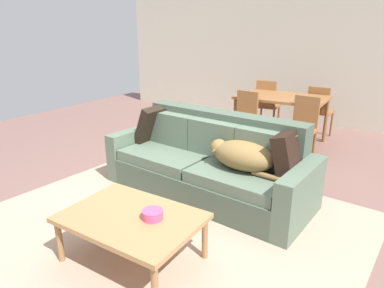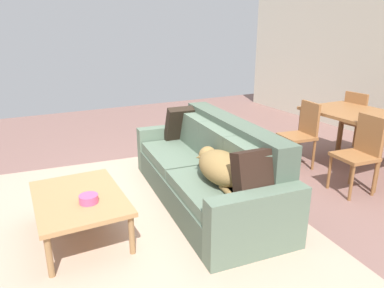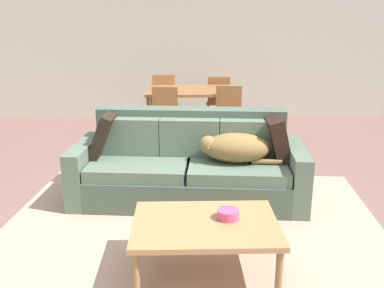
{
  "view_description": "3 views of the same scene",
  "coord_description": "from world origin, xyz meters",
  "px_view_note": "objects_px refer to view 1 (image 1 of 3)",
  "views": [
    {
      "loc": [
        1.94,
        -2.92,
        1.78
      ],
      "look_at": [
        -0.03,
        0.21,
        0.53
      ],
      "focal_mm": 31.68,
      "sensor_mm": 36.0,
      "label": 1
    },
    {
      "loc": [
        3.29,
        -1.62,
        1.83
      ],
      "look_at": [
        -0.01,
        0.09,
        0.61
      ],
      "focal_mm": 33.06,
      "sensor_mm": 36.0,
      "label": 2
    },
    {
      "loc": [
        0.13,
        -4.04,
        1.85
      ],
      "look_at": [
        0.25,
        0.15,
        0.6
      ],
      "focal_mm": 40.44,
      "sensor_mm": 36.0,
      "label": 3
    }
  ],
  "objects_px": {
    "throw_pillow_by_left_arm": "(153,124)",
    "dining_chair_far_left": "(267,103)",
    "throw_pillow_by_right_arm": "(289,155)",
    "dining_chair_near_right": "(302,125)",
    "couch": "(209,164)",
    "dog_on_left_cushion": "(242,155)",
    "coffee_table": "(131,220)",
    "dining_table": "(282,100)",
    "dining_chair_far_right": "(319,109)",
    "dining_chair_near_left": "(243,118)",
    "bowl_on_coffee_table": "(153,214)"
  },
  "relations": [
    {
      "from": "bowl_on_coffee_table",
      "to": "dining_chair_far_right",
      "type": "relative_size",
      "value": 0.18
    },
    {
      "from": "couch",
      "to": "coffee_table",
      "type": "distance_m",
      "value": 1.4
    },
    {
      "from": "dog_on_left_cushion",
      "to": "dining_chair_near_right",
      "type": "relative_size",
      "value": 0.9
    },
    {
      "from": "throw_pillow_by_left_arm",
      "to": "dog_on_left_cushion",
      "type": "bearing_deg",
      "value": -11.41
    },
    {
      "from": "coffee_table",
      "to": "dining_table",
      "type": "relative_size",
      "value": 0.78
    },
    {
      "from": "coffee_table",
      "to": "couch",
      "type": "bearing_deg",
      "value": 93.62
    },
    {
      "from": "throw_pillow_by_right_arm",
      "to": "bowl_on_coffee_table",
      "type": "height_order",
      "value": "throw_pillow_by_right_arm"
    },
    {
      "from": "throw_pillow_by_left_arm",
      "to": "dining_chair_far_right",
      "type": "relative_size",
      "value": 0.53
    },
    {
      "from": "dining_chair_far_right",
      "to": "throw_pillow_by_right_arm",
      "type": "bearing_deg",
      "value": 102.23
    },
    {
      "from": "bowl_on_coffee_table",
      "to": "dining_chair_far_left",
      "type": "relative_size",
      "value": 0.17
    },
    {
      "from": "throw_pillow_by_left_arm",
      "to": "coffee_table",
      "type": "relative_size",
      "value": 0.45
    },
    {
      "from": "bowl_on_coffee_table",
      "to": "dining_chair_near_right",
      "type": "height_order",
      "value": "dining_chair_near_right"
    },
    {
      "from": "dining_table",
      "to": "dining_chair_far_left",
      "type": "relative_size",
      "value": 1.45
    },
    {
      "from": "dining_chair_near_right",
      "to": "dining_chair_far_right",
      "type": "bearing_deg",
      "value": 97.34
    },
    {
      "from": "dining_chair_far_right",
      "to": "couch",
      "type": "bearing_deg",
      "value": 84.34
    },
    {
      "from": "dining_chair_near_left",
      "to": "dining_chair_near_right",
      "type": "height_order",
      "value": "dining_chair_near_right"
    },
    {
      "from": "dog_on_left_cushion",
      "to": "dining_chair_far_right",
      "type": "relative_size",
      "value": 0.91
    },
    {
      "from": "coffee_table",
      "to": "throw_pillow_by_right_arm",
      "type": "bearing_deg",
      "value": 59.24
    },
    {
      "from": "dining_chair_near_right",
      "to": "dining_chair_far_left",
      "type": "height_order",
      "value": "dining_chair_far_left"
    },
    {
      "from": "coffee_table",
      "to": "dining_table",
      "type": "xyz_separation_m",
      "value": [
        -0.0,
        3.62,
        0.34
      ]
    },
    {
      "from": "coffee_table",
      "to": "dining_chair_far_right",
      "type": "distance_m",
      "value": 4.26
    },
    {
      "from": "throw_pillow_by_left_arm",
      "to": "dining_chair_near_left",
      "type": "relative_size",
      "value": 0.53
    },
    {
      "from": "bowl_on_coffee_table",
      "to": "dining_table",
      "type": "relative_size",
      "value": 0.12
    },
    {
      "from": "throw_pillow_by_left_arm",
      "to": "dining_chair_far_left",
      "type": "xyz_separation_m",
      "value": [
        0.53,
        2.65,
        -0.13
      ]
    },
    {
      "from": "couch",
      "to": "dog_on_left_cushion",
      "type": "relative_size",
      "value": 2.96
    },
    {
      "from": "coffee_table",
      "to": "dining_chair_far_left",
      "type": "relative_size",
      "value": 1.13
    },
    {
      "from": "dining_chair_near_left",
      "to": "throw_pillow_by_left_arm",
      "type": "bearing_deg",
      "value": -104.53
    },
    {
      "from": "dining_chair_far_left",
      "to": "throw_pillow_by_left_arm",
      "type": "bearing_deg",
      "value": 75.21
    },
    {
      "from": "throw_pillow_by_right_arm",
      "to": "coffee_table",
      "type": "relative_size",
      "value": 0.43
    },
    {
      "from": "dining_chair_near_right",
      "to": "dining_chair_far_right",
      "type": "xyz_separation_m",
      "value": [
        -0.03,
        1.19,
        0.0
      ]
    },
    {
      "from": "dining_chair_near_left",
      "to": "dining_chair_far_left",
      "type": "xyz_separation_m",
      "value": [
        -0.05,
        1.16,
        0.02
      ]
    },
    {
      "from": "throw_pillow_by_left_arm",
      "to": "dining_chair_near_right",
      "type": "height_order",
      "value": "dining_chair_near_right"
    },
    {
      "from": "dog_on_left_cushion",
      "to": "coffee_table",
      "type": "distance_m",
      "value": 1.32
    },
    {
      "from": "throw_pillow_by_right_arm",
      "to": "dining_chair_far_right",
      "type": "relative_size",
      "value": 0.5
    },
    {
      "from": "coffee_table",
      "to": "bowl_on_coffee_table",
      "type": "relative_size",
      "value": 6.54
    },
    {
      "from": "dining_chair_near_left",
      "to": "dining_chair_far_right",
      "type": "height_order",
      "value": "dining_chair_near_left"
    },
    {
      "from": "throw_pillow_by_left_arm",
      "to": "dining_chair_far_left",
      "type": "distance_m",
      "value": 2.7
    },
    {
      "from": "throw_pillow_by_right_arm",
      "to": "dining_chair_near_right",
      "type": "bearing_deg",
      "value": 100.62
    },
    {
      "from": "throw_pillow_by_right_arm",
      "to": "dining_table",
      "type": "relative_size",
      "value": 0.33
    },
    {
      "from": "dining_chair_near_right",
      "to": "dining_chair_far_right",
      "type": "distance_m",
      "value": 1.19
    },
    {
      "from": "dog_on_left_cushion",
      "to": "throw_pillow_by_left_arm",
      "type": "height_order",
      "value": "throw_pillow_by_left_arm"
    },
    {
      "from": "couch",
      "to": "dining_chair_near_right",
      "type": "height_order",
      "value": "dining_chair_near_right"
    },
    {
      "from": "dog_on_left_cushion",
      "to": "dining_table",
      "type": "xyz_separation_m",
      "value": [
        -0.36,
        2.36,
        0.12
      ]
    },
    {
      "from": "coffee_table",
      "to": "bowl_on_coffee_table",
      "type": "distance_m",
      "value": 0.19
    },
    {
      "from": "dining_chair_near_left",
      "to": "dining_chair_far_right",
      "type": "xyz_separation_m",
      "value": [
        0.86,
        1.22,
        0.0
      ]
    },
    {
      "from": "couch",
      "to": "dining_chair_near_left",
      "type": "xyz_separation_m",
      "value": [
        -0.31,
        1.61,
        0.16
      ]
    },
    {
      "from": "dining_chair_near_left",
      "to": "throw_pillow_by_right_arm",
      "type": "bearing_deg",
      "value": -47.14
    },
    {
      "from": "couch",
      "to": "dog_on_left_cushion",
      "type": "bearing_deg",
      "value": -12.29
    },
    {
      "from": "couch",
      "to": "bowl_on_coffee_table",
      "type": "height_order",
      "value": "couch"
    },
    {
      "from": "dog_on_left_cushion",
      "to": "dining_chair_near_left",
      "type": "relative_size",
      "value": 0.9
    }
  ]
}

